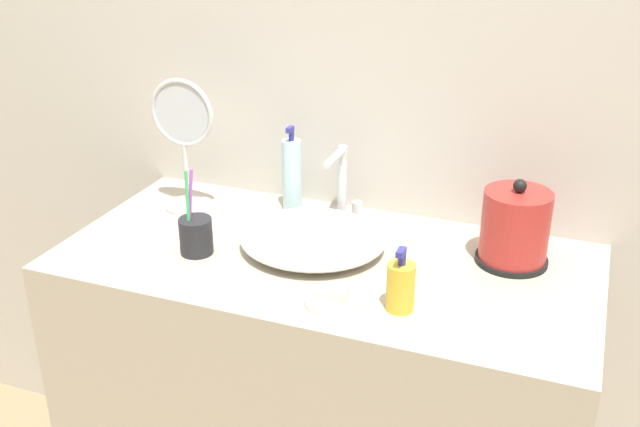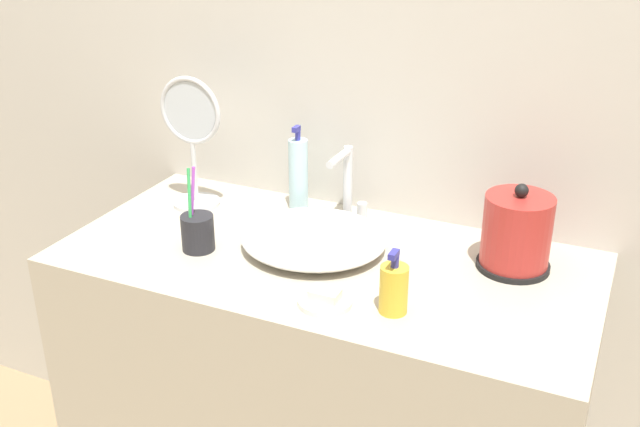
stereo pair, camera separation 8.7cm
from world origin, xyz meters
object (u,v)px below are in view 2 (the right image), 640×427
object	(u,v)px
toothbrush_cup	(198,232)
faucet	(348,181)
vanity_mirror	(192,136)
electric_kettle	(516,235)
lotion_bottle	(298,174)
shampoo_bottle	(394,288)

from	to	relation	value
toothbrush_cup	faucet	bearing A→B (deg)	50.67
vanity_mirror	electric_kettle	bearing A→B (deg)	-0.33
electric_kettle	lotion_bottle	distance (m)	0.55
toothbrush_cup	vanity_mirror	xyz separation A→B (m)	(-0.14, 0.21, 0.14)
vanity_mirror	lotion_bottle	bearing A→B (deg)	18.52
toothbrush_cup	lotion_bottle	size ratio (longest dim) A/B	0.88
toothbrush_cup	vanity_mirror	bearing A→B (deg)	123.99
electric_kettle	lotion_bottle	size ratio (longest dim) A/B	0.88
electric_kettle	lotion_bottle	bearing A→B (deg)	170.96
toothbrush_cup	vanity_mirror	world-z (taller)	vanity_mirror
electric_kettle	lotion_bottle	xyz separation A→B (m)	(-0.54, 0.09, 0.02)
toothbrush_cup	shampoo_bottle	distance (m)	0.48
faucet	electric_kettle	distance (m)	0.42
faucet	electric_kettle	bearing A→B (deg)	-11.73
shampoo_bottle	vanity_mirror	xyz separation A→B (m)	(-0.61, 0.27, 0.13)
toothbrush_cup	lotion_bottle	bearing A→B (deg)	69.94
faucet	vanity_mirror	world-z (taller)	vanity_mirror
electric_kettle	shampoo_bottle	bearing A→B (deg)	-122.52
faucet	vanity_mirror	bearing A→B (deg)	-167.78
faucet	shampoo_bottle	bearing A→B (deg)	-55.84
lotion_bottle	faucet	bearing A→B (deg)	-0.31
lotion_bottle	vanity_mirror	distance (m)	0.27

